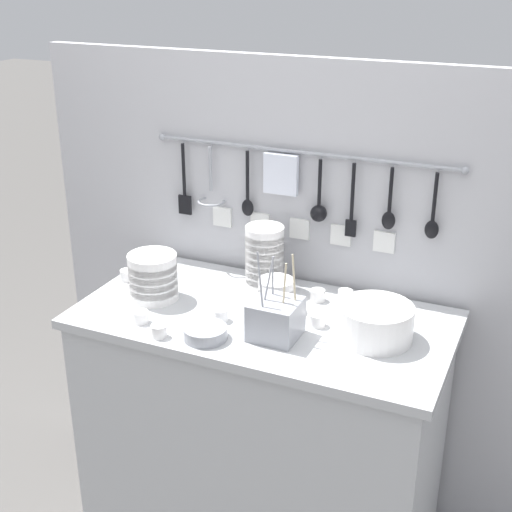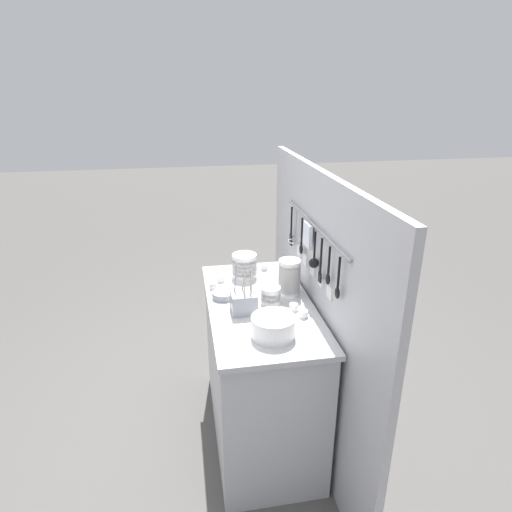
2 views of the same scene
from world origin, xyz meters
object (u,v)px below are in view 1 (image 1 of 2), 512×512
Objects in this scene: bowl_stack_short_front at (264,257)px; cup_mid_row at (141,317)px; cutlery_caddy at (276,319)px; cup_edge_near at (221,315)px; steel_mixing_bowl at (205,333)px; cup_front_left at (155,271)px; cup_back_right at (345,296)px; plate_stack at (376,322)px; cup_edge_far at (317,320)px; bowl_stack_tall_left at (276,294)px; bowl_stack_nested_right at (153,277)px; cup_back_left at (318,295)px; cup_beside_plates at (159,331)px; cup_centre at (127,275)px.

bowl_stack_short_front is 4.62× the size of cup_mid_row.
cutlery_caddy is 0.20m from cup_edge_near.
steel_mixing_bowl is 0.47× the size of cutlery_caddy.
cup_back_right is at bearing 7.37° from cup_front_left.
steel_mixing_bowl is (-0.46, -0.21, -0.04)m from plate_stack.
steel_mixing_bowl is 2.75× the size of cup_mid_row.
cup_edge_near is (-0.29, -0.09, 0.00)m from cup_edge_far.
plate_stack is at bearing -9.06° from bowl_stack_tall_left.
bowl_stack_nested_right is at bearing -143.02° from bowl_stack_short_front.
bowl_stack_short_front is 4.62× the size of cup_back_left.
cup_mid_row and cup_beside_plates have the same top height.
cup_edge_near is at bearing -137.27° from cup_back_right.
cup_centre is at bearing -168.22° from cup_back_right.
cup_centre is at bearing 177.23° from plate_stack.
cup_centre is at bearing 153.04° from bowl_stack_nested_right.
cutlery_caddy is 5.81× the size of cup_back_right.
bowl_stack_tall_left is at bearing -53.42° from bowl_stack_short_front.
cup_edge_far reaches higher than steel_mixing_bowl.
cup_edge_near and cup_mid_row have the same top height.
bowl_stack_short_front is 4.62× the size of cup_centre.
cup_centre is at bearing 150.29° from steel_mixing_bowl.
bowl_stack_short_front is 0.48m from plate_stack.
cup_beside_plates is at bearing -43.90° from cup_centre.
cup_front_left is 0.44m from cup_beside_plates.
cup_back_right is at bearing 128.05° from plate_stack.
bowl_stack_short_front is at bearing -177.85° from cup_back_right.
cup_mid_row is (-0.41, -0.09, -0.04)m from cutlery_caddy.
cup_back_left is at bearing 59.46° from steel_mixing_bowl.
steel_mixing_bowl is 2.75× the size of cup_back_right.
bowl_stack_nested_right is 3.37× the size of cup_centre.
bowl_stack_tall_left is at bearing 1.11° from cup_centre.
cup_edge_near and cup_front_left have the same top height.
steel_mixing_bowl is 2.75× the size of cup_centre.
bowl_stack_tall_left is 0.34m from plate_stack.
bowl_stack_short_front reaches higher than cup_centre.
cup_centre and cup_beside_plates have the same top height.
cutlery_caddy reaches higher than bowl_stack_short_front.
cup_mid_row is (-0.22, -0.11, 0.00)m from cup_edge_near.
bowl_stack_nested_right reaches higher than plate_stack.
cutlery_caddy is at bearing -157.74° from plate_stack.
cup_back_left is at bearing 47.23° from bowl_stack_tall_left.
cup_mid_row is 1.00× the size of cup_centre.
steel_mixing_bowl is at bearing -29.71° from cup_centre.
bowl_stack_tall_left is at bearing -142.11° from cup_back_right.
bowl_stack_tall_left reaches higher than cup_back_left.
plate_stack is (0.34, -0.05, 0.00)m from bowl_stack_tall_left.
cup_back_left is (-0.06, 0.16, 0.00)m from cup_edge_far.
cup_edge_near and cup_back_left have the same top height.
cup_centre reaches higher than steel_mixing_bowl.
steel_mixing_bowl is 0.23m from cup_mid_row.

